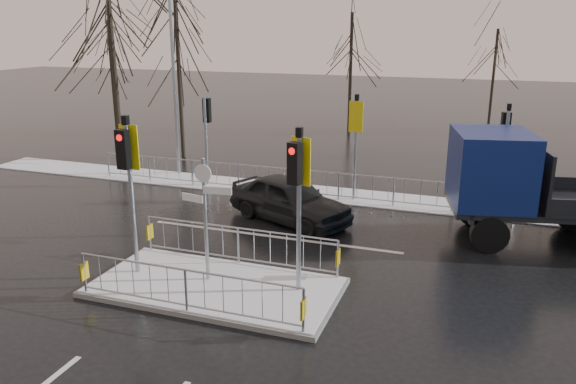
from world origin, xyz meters
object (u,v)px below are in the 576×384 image
(traffic_island, at_px, (215,275))
(flatbed_truck, at_px, (525,184))
(street_lamp_left, at_px, (175,68))
(car_far_lane, at_px, (290,199))

(traffic_island, distance_m, flatbed_truck, 9.41)
(traffic_island, height_order, flatbed_truck, traffic_island)
(street_lamp_left, bearing_deg, flatbed_truck, -14.33)
(traffic_island, relative_size, car_far_lane, 1.37)
(traffic_island, xyz_separation_m, car_far_lane, (0.05, 5.33, 0.35))
(flatbed_truck, relative_size, street_lamp_left, 0.90)
(car_far_lane, bearing_deg, traffic_island, -157.49)
(traffic_island, bearing_deg, street_lamp_left, 124.07)
(traffic_island, distance_m, street_lamp_left, 12.17)
(traffic_island, xyz_separation_m, street_lamp_left, (-6.42, 9.49, 4.10))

